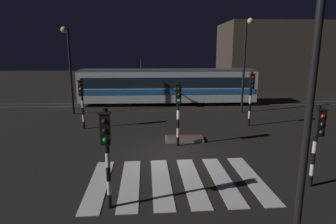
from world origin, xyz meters
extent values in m
plane|color=black|center=(0.00, 0.00, 0.00)|extent=(120.00, 120.00, 0.00)
cube|color=#59595E|center=(0.00, 12.30, 0.01)|extent=(80.00, 0.12, 0.03)
cube|color=#59595E|center=(0.00, 13.73, 0.01)|extent=(80.00, 0.12, 0.03)
cube|color=silver|center=(-2.93, -2.90, 0.01)|extent=(0.84, 4.23, 0.02)
cube|color=silver|center=(-1.76, -2.86, 0.01)|extent=(0.84, 4.23, 0.02)
cube|color=silver|center=(-0.59, -2.81, 0.01)|extent=(0.84, 4.23, 0.02)
cube|color=silver|center=(0.59, -2.77, 0.01)|extent=(0.84, 4.23, 0.02)
cube|color=silver|center=(1.76, -2.73, 0.01)|extent=(0.84, 4.23, 0.02)
cube|color=silver|center=(2.93, -2.69, 0.01)|extent=(0.84, 4.23, 0.02)
cube|color=slate|center=(0.79, 2.19, 0.08)|extent=(2.08, 1.01, 0.16)
cube|color=brown|center=(0.79, 2.19, 0.17)|extent=(1.87, 0.91, 0.02)
cylinder|color=black|center=(4.87, -3.40, 0.22)|extent=(0.14, 0.14, 0.43)
cylinder|color=white|center=(4.87, -3.40, 0.65)|extent=(0.14, 0.14, 0.43)
cylinder|color=black|center=(4.87, -3.40, 1.08)|extent=(0.14, 0.14, 0.43)
cylinder|color=white|center=(4.87, -3.40, 1.51)|extent=(0.14, 0.14, 0.43)
cylinder|color=black|center=(4.87, -3.40, 1.94)|extent=(0.14, 0.14, 0.43)
cylinder|color=white|center=(4.87, -3.40, 2.37)|extent=(0.14, 0.14, 0.43)
cylinder|color=black|center=(4.87, -3.40, 2.80)|extent=(0.14, 0.14, 0.43)
cube|color=black|center=(4.87, -3.57, 2.42)|extent=(0.28, 0.20, 0.90)
sphere|color=red|center=(4.87, -3.68, 2.70)|extent=(0.14, 0.14, 0.14)
sphere|color=black|center=(4.87, -3.68, 2.42)|extent=(0.14, 0.14, 0.14)
sphere|color=black|center=(4.87, -3.68, 2.14)|extent=(0.14, 0.14, 0.14)
cube|color=black|center=(4.87, -3.57, 2.91)|extent=(0.36, 0.24, 0.04)
cylinder|color=black|center=(-2.25, -4.52, 0.23)|extent=(0.14, 0.14, 0.46)
cylinder|color=white|center=(-2.25, -4.52, 0.69)|extent=(0.14, 0.14, 0.46)
cylinder|color=black|center=(-2.25, -4.52, 1.15)|extent=(0.14, 0.14, 0.46)
cylinder|color=white|center=(-2.25, -4.52, 1.60)|extent=(0.14, 0.14, 0.46)
cylinder|color=black|center=(-2.25, -4.52, 2.06)|extent=(0.14, 0.14, 0.46)
cylinder|color=white|center=(-2.25, -4.52, 2.52)|extent=(0.14, 0.14, 0.46)
cylinder|color=black|center=(-2.25, -4.52, 2.98)|extent=(0.14, 0.14, 0.46)
cube|color=black|center=(-2.25, -4.69, 2.61)|extent=(0.28, 0.20, 0.90)
sphere|color=black|center=(-2.25, -4.80, 2.89)|extent=(0.14, 0.14, 0.14)
sphere|color=black|center=(-2.25, -4.80, 2.61)|extent=(0.14, 0.14, 0.14)
sphere|color=green|center=(-2.25, -4.80, 2.33)|extent=(0.14, 0.14, 0.14)
cube|color=black|center=(-2.25, -4.69, 3.10)|extent=(0.36, 0.24, 0.04)
cylinder|color=black|center=(-5.35, 4.90, 0.23)|extent=(0.14, 0.14, 0.46)
cylinder|color=white|center=(-5.35, 4.90, 0.68)|extent=(0.14, 0.14, 0.46)
cylinder|color=black|center=(-5.35, 4.90, 1.14)|extent=(0.14, 0.14, 0.46)
cylinder|color=white|center=(-5.35, 4.90, 1.60)|extent=(0.14, 0.14, 0.46)
cylinder|color=black|center=(-5.35, 4.90, 2.05)|extent=(0.14, 0.14, 0.46)
cylinder|color=white|center=(-5.35, 4.90, 2.51)|extent=(0.14, 0.14, 0.46)
cylinder|color=black|center=(-5.35, 4.90, 2.97)|extent=(0.14, 0.14, 0.46)
cube|color=black|center=(-5.35, 4.73, 2.60)|extent=(0.28, 0.20, 0.90)
sphere|color=black|center=(-5.35, 4.62, 2.88)|extent=(0.14, 0.14, 0.14)
sphere|color=orange|center=(-5.35, 4.62, 2.60)|extent=(0.14, 0.14, 0.14)
sphere|color=black|center=(-5.35, 4.62, 2.32)|extent=(0.14, 0.14, 0.14)
cube|color=black|center=(-5.35, 4.73, 3.09)|extent=(0.36, 0.24, 0.04)
cylinder|color=black|center=(5.39, 5.10, 0.25)|extent=(0.14, 0.14, 0.51)
cylinder|color=white|center=(5.39, 5.10, 0.76)|extent=(0.14, 0.14, 0.51)
cylinder|color=black|center=(5.39, 5.10, 1.27)|extent=(0.14, 0.14, 0.51)
cylinder|color=white|center=(5.39, 5.10, 1.77)|extent=(0.14, 0.14, 0.51)
cylinder|color=black|center=(5.39, 5.10, 2.28)|extent=(0.14, 0.14, 0.51)
cylinder|color=white|center=(5.39, 5.10, 2.79)|extent=(0.14, 0.14, 0.51)
cylinder|color=black|center=(5.39, 5.10, 3.30)|extent=(0.14, 0.14, 0.51)
cube|color=black|center=(5.39, 4.93, 2.95)|extent=(0.28, 0.20, 0.90)
sphere|color=red|center=(5.39, 4.82, 3.23)|extent=(0.14, 0.14, 0.14)
sphere|color=black|center=(5.39, 4.82, 2.95)|extent=(0.14, 0.14, 0.14)
sphere|color=black|center=(5.39, 4.82, 2.67)|extent=(0.14, 0.14, 0.14)
cube|color=black|center=(5.39, 4.93, 3.44)|extent=(0.36, 0.24, 0.04)
cylinder|color=black|center=(0.38, 1.30, 0.24)|extent=(0.14, 0.14, 0.48)
cylinder|color=white|center=(0.38, 1.30, 0.72)|extent=(0.14, 0.14, 0.48)
cylinder|color=black|center=(0.38, 1.30, 1.19)|extent=(0.14, 0.14, 0.48)
cylinder|color=white|center=(0.38, 1.30, 1.67)|extent=(0.14, 0.14, 0.48)
cylinder|color=black|center=(0.38, 1.30, 2.15)|extent=(0.14, 0.14, 0.48)
cylinder|color=white|center=(0.38, 1.30, 2.63)|extent=(0.14, 0.14, 0.48)
cylinder|color=black|center=(0.38, 1.30, 3.10)|extent=(0.14, 0.14, 0.48)
cube|color=black|center=(0.38, 1.13, 2.74)|extent=(0.28, 0.20, 0.90)
sphere|color=black|center=(0.38, 1.02, 3.02)|extent=(0.14, 0.14, 0.14)
sphere|color=black|center=(0.38, 1.02, 2.74)|extent=(0.14, 0.14, 0.14)
sphere|color=green|center=(0.38, 1.02, 2.46)|extent=(0.14, 0.14, 0.14)
cube|color=black|center=(0.38, 1.13, 3.23)|extent=(0.36, 0.24, 0.04)
cylinder|color=black|center=(6.16, 9.22, 3.58)|extent=(0.18, 0.18, 7.16)
cylinder|color=black|center=(6.16, 8.77, 7.06)|extent=(0.10, 0.90, 0.10)
sphere|color=#F9E08C|center=(6.16, 8.32, 6.98)|extent=(0.44, 0.44, 0.44)
cylinder|color=black|center=(-7.21, 9.23, 3.26)|extent=(0.18, 0.18, 6.51)
cylinder|color=black|center=(-7.21, 8.78, 6.41)|extent=(0.10, 0.90, 0.10)
sphere|color=#F9E08C|center=(-7.21, 8.33, 6.33)|extent=(0.44, 0.44, 0.44)
cylinder|color=black|center=(2.85, -6.34, 3.48)|extent=(0.18, 0.18, 6.97)
cube|color=silver|center=(0.35, 13.02, 1.70)|extent=(15.89, 2.50, 2.70)
cube|color=blue|center=(0.35, 11.75, 1.35)|extent=(15.58, 0.04, 0.44)
cube|color=blue|center=(0.35, 14.29, 1.35)|extent=(15.58, 0.04, 0.44)
cube|color=black|center=(0.35, 11.75, 2.15)|extent=(15.10, 0.03, 0.90)
cube|color=#4C4C51|center=(0.35, 13.02, 3.15)|extent=(15.58, 2.30, 0.20)
cylinder|color=#262628|center=(-2.03, 13.02, 3.65)|extent=(0.08, 0.08, 1.00)
cube|color=black|center=(4.72, 13.02, 0.17)|extent=(2.20, 2.00, 0.35)
cube|color=black|center=(-4.02, 13.02, 0.17)|extent=(2.20, 2.00, 0.35)
sphere|color=#F9F2CC|center=(8.35, 13.02, 1.30)|extent=(0.24, 0.24, 0.24)
cube|color=#42382D|center=(15.29, 21.58, 4.05)|extent=(15.61, 8.00, 8.10)
camera|label=1|loc=(-0.78, -12.66, 4.85)|focal=30.07mm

